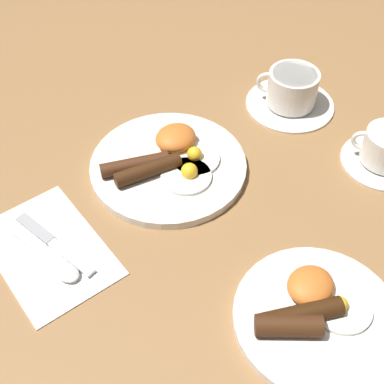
{
  "coord_description": "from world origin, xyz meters",
  "views": [
    {
      "loc": [
        0.4,
        0.5,
        0.65
      ],
      "look_at": [
        0.02,
        0.08,
        0.03
      ],
      "focal_mm": 50.0,
      "sensor_mm": 36.0,
      "label": 1
    }
  ],
  "objects_px": {
    "breakfast_plate_near": "(169,163)",
    "knife": "(50,241)",
    "breakfast_plate_far": "(314,315)",
    "teacup_near": "(291,92)",
    "spoon": "(58,266)"
  },
  "relations": [
    {
      "from": "breakfast_plate_near",
      "to": "teacup_near",
      "type": "height_order",
      "value": "teacup_near"
    },
    {
      "from": "breakfast_plate_near",
      "to": "knife",
      "type": "height_order",
      "value": "breakfast_plate_near"
    },
    {
      "from": "knife",
      "to": "teacup_near",
      "type": "bearing_deg",
      "value": 80.03
    },
    {
      "from": "teacup_near",
      "to": "spoon",
      "type": "bearing_deg",
      "value": 2.81
    },
    {
      "from": "breakfast_plate_far",
      "to": "teacup_near",
      "type": "height_order",
      "value": "teacup_near"
    },
    {
      "from": "breakfast_plate_far",
      "to": "teacup_near",
      "type": "relative_size",
      "value": 1.34
    },
    {
      "from": "knife",
      "to": "spoon",
      "type": "height_order",
      "value": "spoon"
    },
    {
      "from": "teacup_near",
      "to": "knife",
      "type": "height_order",
      "value": "teacup_near"
    },
    {
      "from": "knife",
      "to": "breakfast_plate_far",
      "type": "bearing_deg",
      "value": 21.69
    },
    {
      "from": "breakfast_plate_far",
      "to": "spoon",
      "type": "distance_m",
      "value": 0.36
    },
    {
      "from": "spoon",
      "to": "knife",
      "type": "bearing_deg",
      "value": 151.39
    },
    {
      "from": "teacup_near",
      "to": "spoon",
      "type": "height_order",
      "value": "teacup_near"
    },
    {
      "from": "breakfast_plate_near",
      "to": "knife",
      "type": "relative_size",
      "value": 1.61
    },
    {
      "from": "breakfast_plate_far",
      "to": "spoon",
      "type": "relative_size",
      "value": 1.44
    },
    {
      "from": "teacup_near",
      "to": "breakfast_plate_far",
      "type": "bearing_deg",
      "value": 45.08
    }
  ]
}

